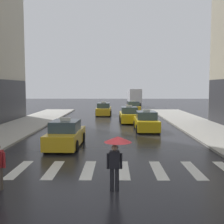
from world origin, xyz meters
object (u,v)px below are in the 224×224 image
box_truck (134,97)px  taxi_second (146,122)px  taxi_third (129,115)px  pedestrian_with_umbrella (117,148)px  taxi_fifth (133,107)px  taxi_fourth (104,110)px  taxi_lead (66,135)px

box_truck → taxi_second: bearing=-92.0°
taxi_third → pedestrian_with_umbrella: 19.26m
taxi_third → box_truck: box_truck is taller
pedestrian_with_umbrella → box_truck: bearing=85.2°
taxi_second → taxi_third: size_ratio=0.99×
taxi_fifth → box_truck: box_truck is taller
taxi_third → taxi_fourth: bearing=111.8°
taxi_second → taxi_lead: bearing=-131.0°
taxi_lead → pedestrian_with_umbrella: 7.95m
pedestrian_with_umbrella → taxi_fourth: bearing=93.3°
taxi_lead → pedestrian_with_umbrella: (3.08, -7.29, 0.79)m
taxi_lead → taxi_fifth: 24.05m
pedestrian_with_umbrella → taxi_second: bearing=79.4°
pedestrian_with_umbrella → taxi_third: bearing=85.8°
taxi_fourth → taxi_second: bearing=-72.1°
taxi_third → taxi_lead: bearing=-110.7°
taxi_fourth → taxi_fifth: (4.13, 4.15, 0.00)m
taxi_second → pedestrian_with_umbrella: (-2.59, -13.81, 0.79)m
taxi_lead → taxi_third: bearing=69.3°
taxi_third → taxi_fourth: size_ratio=1.00×
pedestrian_with_umbrella → taxi_lead: bearing=112.9°
box_truck → taxi_third: bearing=-95.3°
box_truck → pedestrian_with_umbrella: 43.26m
box_truck → pedestrian_with_umbrella: (-3.62, -43.10, -0.34)m
taxi_fifth → box_truck: (1.00, 12.45, 1.13)m
taxi_second → taxi_fifth: 16.84m
taxi_second → taxi_third: same height
taxi_third → taxi_fifth: bearing=84.0°
taxi_fifth → box_truck: bearing=85.4°
taxi_fifth → box_truck: 12.54m
taxi_lead → taxi_fourth: size_ratio=1.01×
taxi_fourth → taxi_fifth: 5.86m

